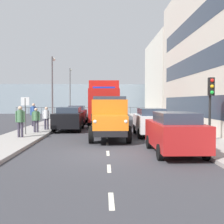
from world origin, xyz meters
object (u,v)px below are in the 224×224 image
at_px(car_red_kerbside_near, 175,132).
at_px(street_sign, 25,109).
at_px(pedestrian_strolling, 20,119).
at_px(pedestrian_with_bag, 36,118).
at_px(car_white_kerbside_1, 151,121).
at_px(pedestrian_in_dark_coat, 34,113).
at_px(lamp_post_far, 70,87).
at_px(lorry_cargo_red, 104,102).
at_px(traffic_light_near, 211,95).
at_px(car_maroon_oppositeside_1, 77,114).
at_px(lamp_post_promenade, 52,83).
at_px(car_black_oppositeside_0, 69,118).
at_px(pedestrian_by_lamp, 46,116).
at_px(truck_vintage_orange, 110,119).

distance_m(car_red_kerbside_near, street_sign, 9.59).
relative_size(pedestrian_strolling, pedestrian_with_bag, 1.11).
relative_size(car_white_kerbside_1, pedestrian_with_bag, 2.62).
bearing_deg(pedestrian_in_dark_coat, lamp_post_far, -93.09).
distance_m(lorry_cargo_red, traffic_light_near, 12.38).
xyz_separation_m(car_maroon_oppositeside_1, traffic_light_near, (-7.96, 12.74, 1.58)).
xyz_separation_m(traffic_light_near, lamp_post_promenade, (10.21, -12.54, 1.36)).
relative_size(car_black_oppositeside_0, pedestrian_strolling, 2.57).
relative_size(lorry_cargo_red, lamp_post_far, 1.25).
xyz_separation_m(lorry_cargo_red, car_black_oppositeside_0, (2.57, 4.39, -1.18)).
distance_m(lorry_cargo_red, car_maroon_oppositeside_1, 3.25).
distance_m(traffic_light_near, street_sign, 10.64).
bearing_deg(pedestrian_in_dark_coat, car_white_kerbside_1, 148.73).
bearing_deg(car_maroon_oppositeside_1, pedestrian_with_bag, 77.99).
bearing_deg(pedestrian_in_dark_coat, car_red_kerbside_near, 127.39).
bearing_deg(car_red_kerbside_near, street_sign, -36.63).
distance_m(lorry_cargo_red, car_red_kerbside_near, 14.10).
bearing_deg(pedestrian_strolling, car_maroon_oppositeside_1, -100.74).
height_order(car_red_kerbside_near, car_black_oppositeside_0, same).
xyz_separation_m(car_white_kerbside_1, pedestrian_strolling, (7.57, 1.65, 0.28)).
bearing_deg(car_white_kerbside_1, street_sign, 2.11).
bearing_deg(car_black_oppositeside_0, pedestrian_with_bag, 54.41).
height_order(car_maroon_oppositeside_1, pedestrian_with_bag, pedestrian_with_bag).
height_order(lorry_cargo_red, traffic_light_near, lorry_cargo_red).
bearing_deg(pedestrian_with_bag, traffic_light_near, 156.71).
height_order(car_white_kerbside_1, lamp_post_far, lamp_post_far).
height_order(car_maroon_oppositeside_1, lamp_post_promenade, lamp_post_promenade).
bearing_deg(car_red_kerbside_near, lamp_post_far, -74.77).
bearing_deg(pedestrian_strolling, pedestrian_in_dark_coat, -81.99).
relative_size(car_white_kerbside_1, pedestrian_in_dark_coat, 2.26).
height_order(lorry_cargo_red, car_red_kerbside_near, lorry_cargo_red).
bearing_deg(car_black_oppositeside_0, traffic_light_near, 139.73).
bearing_deg(car_red_kerbside_near, car_black_oppositeside_0, -59.62).
relative_size(pedestrian_strolling, pedestrian_in_dark_coat, 0.95).
distance_m(car_maroon_oppositeside_1, lamp_post_promenade, 3.71).
relative_size(car_red_kerbside_near, lamp_post_far, 0.64).
relative_size(car_white_kerbside_1, pedestrian_strolling, 2.37).
relative_size(pedestrian_with_bag, pedestrian_in_dark_coat, 0.86).
relative_size(car_white_kerbside_1, pedestrian_by_lamp, 2.58).
relative_size(pedestrian_in_dark_coat, lamp_post_far, 0.28).
bearing_deg(traffic_light_near, pedestrian_in_dark_coat, -37.85).
height_order(pedestrian_with_bag, pedestrian_by_lamp, pedestrian_by_lamp).
height_order(car_black_oppositeside_0, traffic_light_near, traffic_light_near).
xyz_separation_m(pedestrian_with_bag, traffic_light_near, (-9.78, 4.21, 1.40)).
relative_size(car_black_oppositeside_0, lamp_post_promenade, 0.73).
relative_size(car_maroon_oppositeside_1, lamp_post_promenade, 0.71).
xyz_separation_m(lorry_cargo_red, lamp_post_promenade, (4.82, -1.41, 1.76)).
height_order(truck_vintage_orange, car_white_kerbside_1, truck_vintage_orange).
bearing_deg(car_black_oppositeside_0, pedestrian_by_lamp, 28.40).
bearing_deg(lamp_post_far, car_white_kerbside_1, 109.10).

